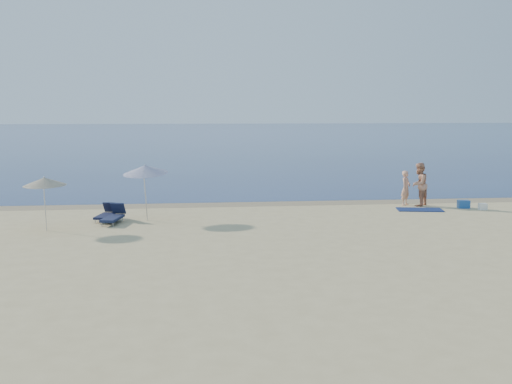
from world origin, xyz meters
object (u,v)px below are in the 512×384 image
umbrella_near (145,170)px  person_right (419,184)px  person_left (406,188)px  blue_cooler (464,204)px

umbrella_near → person_right: bearing=35.4°
person_left → blue_cooler: size_ratio=3.21×
umbrella_near → person_left: bearing=37.0°
person_right → umbrella_near: 12.35m
umbrella_near → blue_cooler: bearing=30.5°
person_left → person_right: size_ratio=0.81×
person_left → person_right: (0.52, -0.25, 0.19)m
blue_cooler → umbrella_near: (-13.83, -1.46, 1.83)m
person_left → blue_cooler: person_left is taller
blue_cooler → person_right: bearing=158.5°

